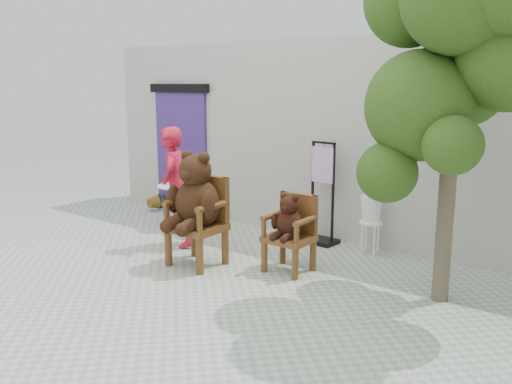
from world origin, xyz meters
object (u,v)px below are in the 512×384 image
Objects in this scene: chair_small at (290,225)px; display_stand at (322,205)px; tree at (451,56)px; cafe_table at (177,201)px; stool_bucket at (371,208)px; person at (178,188)px; chair_big at (196,202)px.

display_stand is at bearing 102.38° from chair_small.
tree is at bearing -0.06° from chair_small.
cafe_table is 0.48× the size of stool_bucket.
chair_small is 1.37m from stool_bucket.
person is at bearing -135.70° from display_stand.
cafe_table is at bearing 142.59° from chair_big.
chair_small is 2.76m from cafe_table.
chair_big is 2.13× the size of cafe_table.
tree reaches higher than chair_small.
display_stand is at bearing 14.44° from cafe_table.
cafe_table is at bearing -163.57° from person.
tree is (1.34, -1.27, 1.96)m from stool_bucket.
person is 2.12m from display_stand.
display_stand is at bearing 179.10° from stool_bucket.
person is at bearing 149.49° from chair_big.
cafe_table is 2.47m from display_stand.
person is 1.14× the size of display_stand.
cafe_table is at bearing 171.58° from tree.
display_stand is (2.39, 0.61, 0.14)m from cafe_table.
chair_big reaches higher than stool_bucket.
display_stand is at bearing 99.58° from person.
tree is (2.13, -1.28, 2.02)m from display_stand.
display_stand reaches higher than chair_small.
chair_big is 0.99× the size of display_stand.
person is (-0.80, 0.47, 0.03)m from chair_big.
chair_small is 0.69× the size of stool_bucket.
person is 1.14m from cafe_table.
tree is (4.52, -0.67, 2.17)m from cafe_table.
person is 4.13m from tree.
chair_small is 1.92m from person.
person is at bearing -179.07° from tree.
stool_bucket is (0.50, 1.27, 0.05)m from chair_small.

